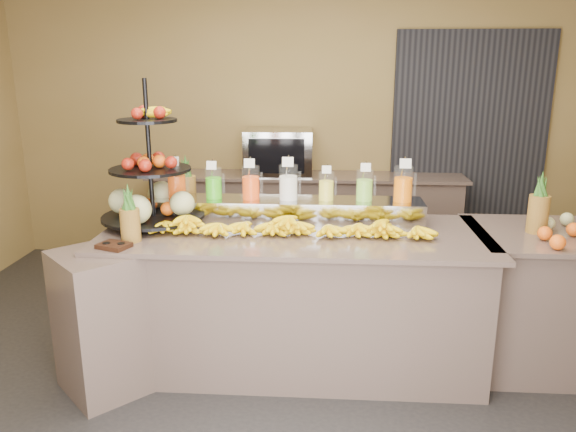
# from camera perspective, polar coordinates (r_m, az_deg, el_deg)

# --- Properties ---
(ground) EXTENTS (6.00, 6.00, 0.00)m
(ground) POSITION_cam_1_polar(r_m,az_deg,el_deg) (3.76, 0.36, -16.68)
(ground) COLOR black
(ground) RESTS_ON ground
(room_envelope) EXTENTS (6.04, 5.02, 2.82)m
(room_envelope) POSITION_cam_1_polar(r_m,az_deg,el_deg) (3.97, 3.89, 13.59)
(room_envelope) COLOR olive
(room_envelope) RESTS_ON ground
(buffet_counter) EXTENTS (2.75, 1.25, 0.93)m
(buffet_counter) POSITION_cam_1_polar(r_m,az_deg,el_deg) (3.78, -1.15, -8.52)
(buffet_counter) COLOR gray
(buffet_counter) RESTS_ON ground
(right_counter) EXTENTS (1.08, 0.88, 0.93)m
(right_counter) POSITION_cam_1_polar(r_m,az_deg,el_deg) (4.18, 24.94, -7.61)
(right_counter) COLOR gray
(right_counter) RESTS_ON ground
(back_ledge) EXTENTS (3.10, 0.55, 0.93)m
(back_ledge) POSITION_cam_1_polar(r_m,az_deg,el_deg) (5.65, 1.77, -0.38)
(back_ledge) COLOR gray
(back_ledge) RESTS_ON ground
(pitcher_tray) EXTENTS (1.85, 0.30, 0.15)m
(pitcher_tray) POSITION_cam_1_polar(r_m,az_deg,el_deg) (3.90, 0.04, 0.64)
(pitcher_tray) COLOR gray
(pitcher_tray) RESTS_ON buffet_counter
(juice_pitcher_orange_a) EXTENTS (0.13, 0.13, 0.31)m
(juice_pitcher_orange_a) POSITION_cam_1_polar(r_m,az_deg,el_deg) (3.99, -11.24, 3.31)
(juice_pitcher_orange_a) COLOR silver
(juice_pitcher_orange_a) RESTS_ON pitcher_tray
(juice_pitcher_green) EXTENTS (0.12, 0.12, 0.28)m
(juice_pitcher_green) POSITION_cam_1_polar(r_m,az_deg,el_deg) (3.93, -7.56, 3.16)
(juice_pitcher_green) COLOR silver
(juice_pitcher_green) RESTS_ON pitcher_tray
(juice_pitcher_orange_b) EXTENTS (0.12, 0.13, 0.30)m
(juice_pitcher_orange_b) POSITION_cam_1_polar(r_m,az_deg,el_deg) (3.88, -3.79, 3.22)
(juice_pitcher_orange_b) COLOR silver
(juice_pitcher_orange_b) RESTS_ON pitcher_tray
(juice_pitcher_milk) EXTENTS (0.13, 0.13, 0.32)m
(juice_pitcher_milk) POSITION_cam_1_polar(r_m,az_deg,el_deg) (3.86, 0.04, 3.25)
(juice_pitcher_milk) COLOR silver
(juice_pitcher_milk) RESTS_ON pitcher_tray
(juice_pitcher_lemon) EXTENTS (0.11, 0.11, 0.26)m
(juice_pitcher_lemon) POSITION_cam_1_polar(r_m,az_deg,el_deg) (3.85, 3.91, 2.90)
(juice_pitcher_lemon) COLOR silver
(juice_pitcher_lemon) RESTS_ON pitcher_tray
(juice_pitcher_lime) EXTENTS (0.12, 0.12, 0.28)m
(juice_pitcher_lime) POSITION_cam_1_polar(r_m,az_deg,el_deg) (3.86, 7.77, 2.93)
(juice_pitcher_lime) COLOR silver
(juice_pitcher_lime) RESTS_ON pitcher_tray
(juice_pitcher_orange_c) EXTENTS (0.13, 0.13, 0.31)m
(juice_pitcher_orange_c) POSITION_cam_1_polar(r_m,az_deg,el_deg) (3.89, 11.61, 3.01)
(juice_pitcher_orange_c) COLOR silver
(juice_pitcher_orange_c) RESTS_ON pitcher_tray
(banana_heap) EXTENTS (1.84, 0.17, 0.15)m
(banana_heap) POSITION_cam_1_polar(r_m,az_deg,el_deg) (3.60, -0.09, -0.90)
(banana_heap) COLOR #E5B70B
(banana_heap) RESTS_ON buffet_counter
(fruit_stand) EXTENTS (0.72, 0.72, 0.97)m
(fruit_stand) POSITION_cam_1_polar(r_m,az_deg,el_deg) (3.87, -13.00, 2.69)
(fruit_stand) COLOR black
(fruit_stand) RESTS_ON buffet_counter
(condiment_caddy) EXTENTS (0.22, 0.19, 0.03)m
(condiment_caddy) POSITION_cam_1_polar(r_m,az_deg,el_deg) (3.49, -17.27, -2.89)
(condiment_caddy) COLOR black
(condiment_caddy) RESTS_ON buffet_counter
(pineapple_left_a) EXTENTS (0.12, 0.12, 0.36)m
(pineapple_left_a) POSITION_cam_1_polar(r_m,az_deg,el_deg) (3.56, -15.76, -0.44)
(pineapple_left_a) COLOR brown
(pineapple_left_a) RESTS_ON buffet_counter
(pineapple_left_b) EXTENTS (0.14, 0.14, 0.42)m
(pineapple_left_b) POSITION_cam_1_polar(r_m,az_deg,el_deg) (4.21, -10.26, 2.65)
(pineapple_left_b) COLOR brown
(pineapple_left_b) RESTS_ON buffet_counter
(right_fruit_pile) EXTENTS (0.46, 0.44, 0.24)m
(right_fruit_pile) POSITION_cam_1_polar(r_m,az_deg,el_deg) (3.88, 26.78, -1.09)
(right_fruit_pile) COLOR brown
(right_fruit_pile) RESTS_ON right_counter
(oven_warmer) EXTENTS (0.67, 0.48, 0.44)m
(oven_warmer) POSITION_cam_1_polar(r_m,az_deg,el_deg) (5.52, -0.97, 6.51)
(oven_warmer) COLOR gray
(oven_warmer) RESTS_ON back_ledge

